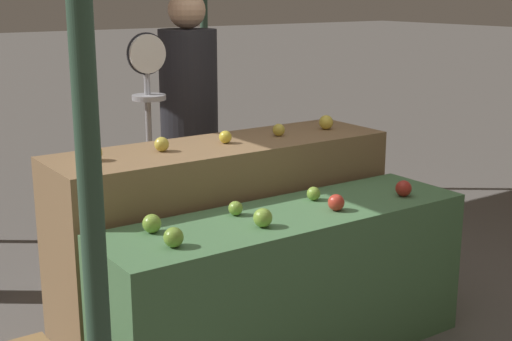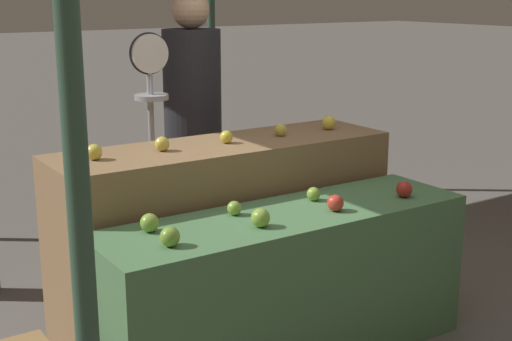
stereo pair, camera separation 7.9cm
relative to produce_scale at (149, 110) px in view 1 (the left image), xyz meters
The scene contains 16 objects.
display_counter_front 1.38m from the produce_scale, 81.29° to the right, with size 1.94×0.55×0.77m, color #4C7A4C.
display_counter_back 0.85m from the produce_scale, 72.14° to the right, with size 1.94×0.55×1.02m, color olive.
apple_front_0 1.39m from the produce_scale, 112.37° to the right, with size 0.09×0.09×0.09m, color #7AA338.
apple_front_1 1.29m from the produce_scale, 92.33° to the right, with size 0.09×0.09×0.09m, color #84AD3D.
apple_front_2 1.34m from the produce_scale, 72.51° to the right, with size 0.08×0.08×0.08m, color red.
apple_front_3 1.55m from the produce_scale, 55.83° to the right, with size 0.09×0.09×0.09m, color #B72D23.
apple_front_4 1.19m from the produce_scale, 116.19° to the right, with size 0.09×0.09×0.09m, color #84AD3D.
apple_front_5 1.08m from the produce_scale, 93.22° to the right, with size 0.07×0.07×0.07m, color #84AD3D.
apple_front_6 1.17m from the produce_scale, 68.38° to the right, with size 0.07×0.07×0.07m, color #84AD3D.
apple_back_0 0.78m from the produce_scale, 136.51° to the right, with size 0.08×0.08×0.08m, color gold.
apple_back_1 0.58m from the produce_scale, 109.97° to the right, with size 0.08×0.08×0.08m, color gold.
apple_back_2 0.59m from the produce_scale, 71.40° to the right, with size 0.07×0.07×0.07m, color gold.
apple_back_3 0.78m from the produce_scale, 45.43° to the right, with size 0.07×0.07×0.07m, color gold.
apple_back_4 1.06m from the produce_scale, 31.41° to the right, with size 0.09×0.09×0.09m, color yellow.
produce_scale is the anchor object (origin of this frame).
person_vendor_at_scale 0.50m from the produce_scale, 32.43° to the left, with size 0.47×0.47×1.83m.
Camera 1 is at (-2.02, -2.64, 1.83)m, focal length 50.00 mm.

